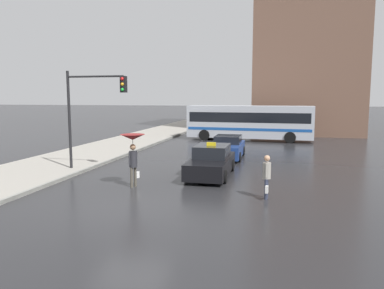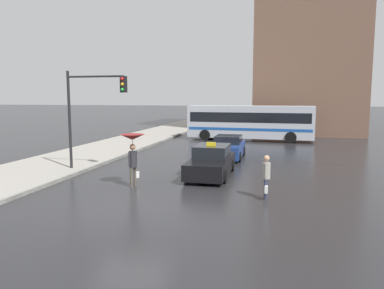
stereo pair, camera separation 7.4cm
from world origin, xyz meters
name	(u,v)px [view 2 (the right image)]	position (x,y,z in m)	size (l,w,h in m)	color
ground_plane	(130,210)	(0.00, 0.00, 0.00)	(300.00, 300.00, 0.00)	#262628
taxi	(211,162)	(1.70, 6.19, 0.68)	(1.91, 4.69, 1.66)	black
sedan_red	(228,148)	(1.78, 11.77, 0.66)	(1.91, 4.23, 1.41)	navy
city_bus	(250,121)	(2.38, 21.88, 1.71)	(11.08, 3.15, 3.08)	#B2B7C1
pedestrian_with_umbrella	(133,145)	(-1.16, 3.16, 1.81)	(1.05, 1.05, 2.28)	#4C473D
pedestrian_man	(266,174)	(4.48, 2.51, 0.96)	(0.34, 0.61, 1.68)	#2D3347
traffic_light	(92,102)	(-4.34, 5.72, 3.60)	(3.25, 0.38, 5.17)	black
building_tower_near	(308,19)	(7.64, 32.53, 12.35)	(10.76, 13.67, 24.71)	brown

